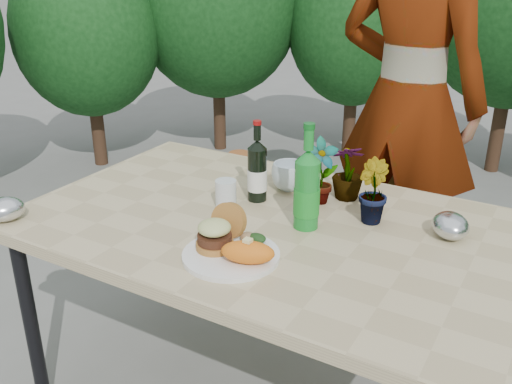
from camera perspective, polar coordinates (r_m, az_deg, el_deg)
The scene contains 17 objects.
patio_table at distance 1.88m, azimuth 1.23°, elevation -4.45°, with size 1.60×1.00×0.75m.
shrub_hedge at distance 3.18m, azimuth 16.04°, elevation 14.48°, with size 6.95×5.06×2.10m.
dinner_plate at distance 1.63m, azimuth -2.51°, elevation -6.34°, with size 0.28×0.28×0.01m, color white.
burger_stack at distance 1.65m, azimuth -3.80°, elevation -3.97°, with size 0.11×0.16×0.11m.
sweet_potato at distance 1.57m, azimuth -0.82°, elevation -6.04°, with size 0.15×0.08×0.06m, color orange.
grilled_veg at distance 1.69m, azimuth -0.32°, elevation -4.56°, with size 0.08×0.05×0.03m.
wine_bottle at distance 1.96m, azimuth 0.12°, elevation 2.06°, with size 0.07×0.07×0.29m.
sparkling_water at distance 1.77m, azimuth 5.11°, elevation 0.14°, with size 0.08×0.08×0.34m.
plastic_cup at distance 1.93m, azimuth -3.03°, elevation -0.16°, with size 0.07×0.07×0.10m, color silver.
seedling_left at distance 1.95m, azimuth 6.51°, elevation 2.04°, with size 0.12×0.08×0.23m, color #23571E.
seedling_mid at distance 1.85m, azimuth 11.49°, elevation 0.07°, with size 0.11×0.09×0.21m, color #20501B.
seedling_right at distance 2.01m, azimuth 9.19°, elevation 1.99°, with size 0.11×0.11×0.20m, color #27561D.
blue_bowl at distance 2.07m, azimuth 3.33°, elevation 1.57°, with size 0.13×0.13×0.10m, color silver.
foil_packet_left at distance 2.01m, azimuth -23.93°, elevation -1.58°, with size 0.13×0.11×0.08m, color silver.
foil_packet_right at distance 1.83m, azimuth 18.86°, elevation -3.19°, with size 0.13×0.11×0.08m, color #B9BCC0.
person at distance 2.63m, azimuth 14.97°, elevation 8.80°, with size 0.69×0.45×1.89m, color #9E6D4F.
terracotta_pot at distance 4.37m, azimuth -1.65°, elevation 3.10°, with size 0.17×0.17×0.14m.
Camera 1 is at (0.80, -1.46, 1.56)m, focal length 40.00 mm.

